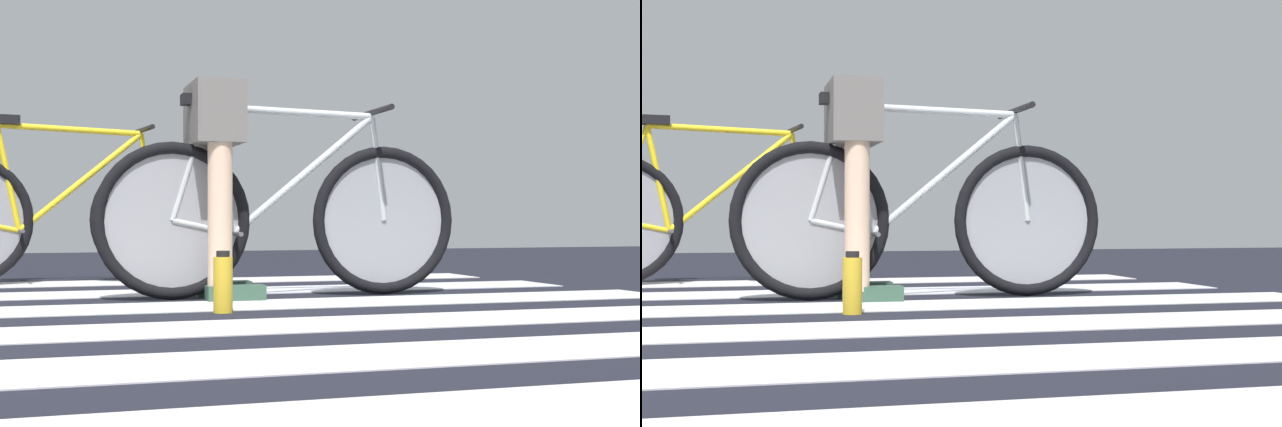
% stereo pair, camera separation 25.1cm
% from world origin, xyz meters
% --- Properties ---
extents(ground, '(18.00, 14.00, 0.02)m').
position_xyz_m(ground, '(0.00, 0.00, 0.01)').
color(ground, black).
extents(crosswalk_markings, '(5.45, 5.02, 0.00)m').
position_xyz_m(crosswalk_markings, '(-0.01, -0.08, 0.02)').
color(crosswalk_markings, silver).
rests_on(crosswalk_markings, ground).
extents(bicycle_1_of_2, '(1.74, 0.52, 0.93)m').
position_xyz_m(bicycle_1_of_2, '(0.96, 1.04, 0.41)').
color(bicycle_1_of_2, black).
rests_on(bicycle_1_of_2, ground).
extents(cyclist_1_of_2, '(0.31, 0.41, 0.99)m').
position_xyz_m(cyclist_1_of_2, '(0.65, 1.04, 0.66)').
color(cyclist_1_of_2, beige).
rests_on(cyclist_1_of_2, ground).
extents(bicycle_2_of_2, '(1.73, 0.52, 0.93)m').
position_xyz_m(bicycle_2_of_2, '(0.02, 2.25, 0.41)').
color(bicycle_2_of_2, black).
rests_on(bicycle_2_of_2, ground).
extents(water_bottle, '(0.08, 0.08, 0.24)m').
position_xyz_m(water_bottle, '(0.55, 0.41, 0.14)').
color(water_bottle, gold).
rests_on(water_bottle, ground).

